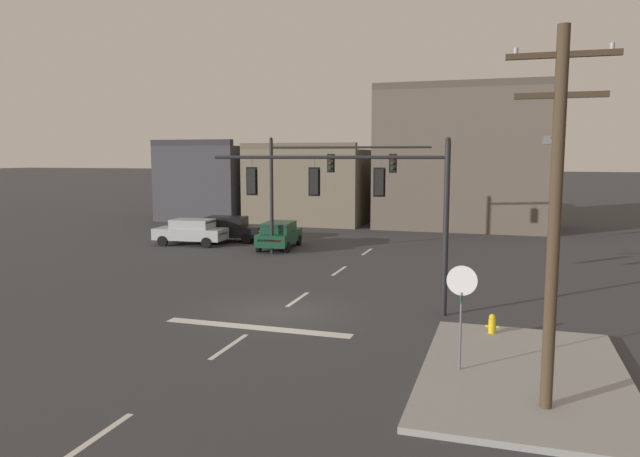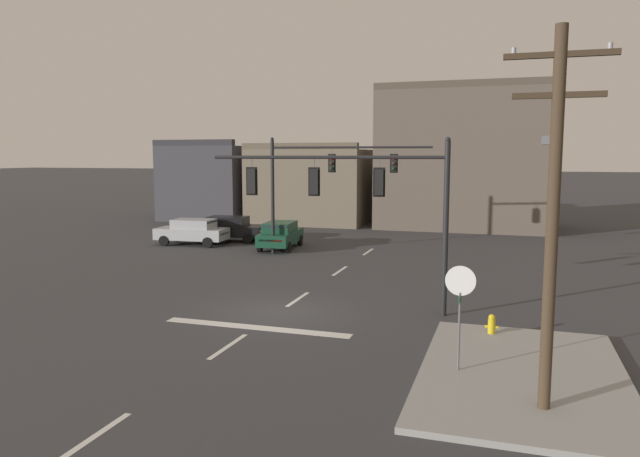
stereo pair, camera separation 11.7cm
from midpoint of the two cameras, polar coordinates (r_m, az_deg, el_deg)
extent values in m
plane|color=#353538|center=(21.44, -3.82, -8.01)|extent=(400.00, 400.00, 0.00)
cube|color=gray|center=(16.21, 19.05, -13.14)|extent=(5.00, 8.00, 0.15)
cube|color=silver|center=(19.67, -5.98, -9.41)|extent=(6.40, 0.50, 0.01)
cube|color=silver|center=(13.22, -20.81, -18.30)|extent=(0.16, 2.40, 0.01)
cube|color=silver|center=(17.94, -8.60, -11.09)|extent=(0.16, 2.40, 0.01)
cube|color=silver|center=(23.25, -2.00, -6.79)|extent=(0.16, 2.40, 0.01)
cube|color=silver|center=(28.84, 2.04, -4.07)|extent=(0.16, 2.40, 0.01)
cube|color=silver|center=(34.56, 4.73, -2.24)|extent=(0.16, 2.40, 0.01)
cylinder|color=black|center=(20.84, 12.11, -0.12)|extent=(0.20, 0.20, 6.04)
cylinder|color=black|center=(21.00, 0.84, 6.85)|extent=(8.24, 1.11, 0.12)
sphere|color=black|center=(20.70, 12.33, 8.34)|extent=(0.18, 0.18, 0.18)
cylinder|color=#56565B|center=(20.77, 5.88, 6.16)|extent=(0.03, 0.03, 0.35)
cube|color=black|center=(20.78, 5.86, 4.44)|extent=(0.33, 0.27, 0.90)
sphere|color=red|center=(20.90, 5.90, 5.22)|extent=(0.20, 0.20, 0.20)
sphere|color=#2D2314|center=(20.91, 5.89, 4.45)|extent=(0.20, 0.20, 0.20)
sphere|color=black|center=(20.93, 5.88, 3.68)|extent=(0.20, 0.20, 0.20)
cube|color=black|center=(20.76, 5.85, 4.43)|extent=(0.42, 0.08, 1.02)
cylinder|color=#56565B|center=(21.09, -0.40, 6.21)|extent=(0.03, 0.03, 0.35)
cube|color=black|center=(21.11, -0.39, 4.51)|extent=(0.33, 0.27, 0.90)
sphere|color=red|center=(21.23, -0.33, 5.29)|extent=(0.20, 0.20, 0.20)
sphere|color=#2D2314|center=(21.24, -0.33, 4.53)|extent=(0.20, 0.20, 0.20)
sphere|color=black|center=(21.25, -0.32, 3.77)|extent=(0.20, 0.20, 0.20)
cube|color=black|center=(21.09, -0.40, 4.51)|extent=(0.42, 0.08, 1.02)
cylinder|color=#56565B|center=(21.66, -6.41, 6.19)|extent=(0.03, 0.03, 0.35)
cube|color=black|center=(21.68, -6.39, 4.54)|extent=(0.33, 0.27, 0.90)
sphere|color=red|center=(21.79, -6.30, 5.29)|extent=(0.20, 0.20, 0.20)
sphere|color=#2D2314|center=(21.80, -6.29, 4.55)|extent=(0.20, 0.20, 0.20)
sphere|color=black|center=(21.81, -6.28, 3.81)|extent=(0.20, 0.20, 0.20)
cube|color=black|center=(21.66, -6.40, 4.53)|extent=(0.42, 0.08, 1.02)
cylinder|color=black|center=(33.68, -4.46, 3.01)|extent=(0.20, 0.20, 6.42)
cylinder|color=black|center=(32.66, 3.03, 7.78)|extent=(8.79, 1.06, 0.12)
sphere|color=black|center=(33.61, -4.52, 8.56)|extent=(0.18, 0.18, 0.18)
cylinder|color=#56565B|center=(32.83, 1.25, 7.37)|extent=(0.03, 0.03, 0.35)
cube|color=black|center=(32.83, 1.25, 6.28)|extent=(0.32, 0.27, 0.90)
sphere|color=red|center=(32.70, 1.21, 6.77)|extent=(0.20, 0.20, 0.20)
sphere|color=#2D2314|center=(32.70, 1.21, 6.28)|extent=(0.20, 0.20, 0.20)
sphere|color=black|center=(32.70, 1.20, 5.79)|extent=(0.20, 0.20, 0.20)
cube|color=black|center=(32.85, 1.25, 6.28)|extent=(0.42, 0.07, 1.02)
cylinder|color=#56565B|center=(32.39, 7.22, 7.33)|extent=(0.03, 0.03, 0.35)
cube|color=black|center=(32.39, 7.20, 6.22)|extent=(0.32, 0.27, 0.90)
sphere|color=red|center=(32.26, 7.19, 6.72)|extent=(0.20, 0.20, 0.20)
sphere|color=#2D2314|center=(32.26, 7.18, 6.22)|extent=(0.20, 0.20, 0.20)
sphere|color=black|center=(32.27, 7.18, 5.72)|extent=(0.20, 0.20, 0.20)
cube|color=black|center=(32.41, 7.20, 6.22)|extent=(0.42, 0.07, 1.02)
cylinder|color=#56565B|center=(15.63, 13.39, -9.83)|extent=(0.06, 0.06, 2.15)
cylinder|color=white|center=(15.29, 13.54, -4.90)|extent=(0.76, 0.03, 0.76)
cylinder|color=#B21414|center=(15.31, 13.55, -4.89)|extent=(0.68, 0.03, 0.68)
cube|color=#19592D|center=(15.39, 13.49, -6.54)|extent=(0.02, 0.64, 0.16)
cube|color=black|center=(39.00, -8.51, -0.20)|extent=(4.58, 2.29, 0.70)
cube|color=black|center=(38.98, -8.74, 0.73)|extent=(2.63, 1.87, 0.56)
cube|color=#2D3842|center=(38.73, -7.67, 0.67)|extent=(0.42, 1.54, 0.47)
cube|color=#2D3842|center=(39.39, -10.34, 0.73)|extent=(0.39, 1.53, 0.46)
cylinder|color=black|center=(39.39, -6.10, -0.65)|extent=(0.66, 0.29, 0.64)
cylinder|color=black|center=(37.78, -6.87, -0.98)|extent=(0.66, 0.29, 0.64)
cylinder|color=black|center=(40.34, -10.04, -0.53)|extent=(0.66, 0.29, 0.64)
cylinder|color=black|center=(38.78, -10.95, -0.86)|extent=(0.66, 0.29, 0.64)
sphere|color=silver|center=(38.86, -5.20, -0.10)|extent=(0.16, 0.16, 0.16)
sphere|color=silver|center=(37.77, -5.70, -0.31)|extent=(0.16, 0.16, 0.16)
cube|color=maroon|center=(39.78, -11.47, 0.00)|extent=(0.19, 1.36, 0.12)
cube|color=#143D28|center=(35.63, -3.70, -0.82)|extent=(2.27, 4.57, 0.70)
cube|color=#143D28|center=(35.40, -3.77, 0.16)|extent=(1.86, 2.62, 0.56)
cube|color=#2D3842|center=(36.14, -3.46, 0.27)|extent=(1.54, 0.41, 0.47)
cube|color=#2D3842|center=(34.28, -4.29, -0.10)|extent=(1.53, 0.38, 0.46)
cylinder|color=black|center=(37.29, -4.38, -1.06)|extent=(0.29, 0.66, 0.64)
cylinder|color=black|center=(36.86, -1.83, -1.14)|extent=(0.29, 0.66, 0.64)
cylinder|color=black|center=(34.53, -5.69, -1.72)|extent=(0.29, 0.66, 0.64)
cylinder|color=black|center=(34.08, -2.96, -1.82)|extent=(0.29, 0.66, 0.64)
sphere|color=silver|center=(37.85, -3.68, -0.28)|extent=(0.16, 0.16, 0.16)
sphere|color=silver|center=(37.57, -1.99, -0.32)|extent=(0.16, 0.16, 0.16)
cube|color=maroon|center=(33.54, -4.68, -1.18)|extent=(1.36, 0.19, 0.12)
cube|color=#9EA0A5|center=(37.88, -12.11, -0.49)|extent=(4.52, 2.11, 0.70)
cube|color=#9EA0A5|center=(37.74, -11.93, 0.45)|extent=(2.57, 1.77, 0.56)
cube|color=#2D3842|center=(38.08, -12.97, 0.45)|extent=(0.36, 1.53, 0.47)
cube|color=#2D3842|center=(37.26, -10.31, 0.37)|extent=(0.32, 1.53, 0.46)
cylinder|color=black|center=(37.84, -14.64, -1.15)|extent=(0.65, 0.27, 0.64)
cylinder|color=black|center=(39.33, -13.47, -0.81)|extent=(0.65, 0.27, 0.64)
cylinder|color=black|center=(36.56, -10.62, -1.32)|extent=(0.65, 0.27, 0.64)
cylinder|color=black|center=(38.10, -9.57, -0.97)|extent=(0.65, 0.27, 0.64)
sphere|color=silver|center=(38.37, -15.42, -0.42)|extent=(0.16, 0.16, 0.16)
sphere|color=silver|center=(39.37, -14.61, -0.21)|extent=(0.16, 0.16, 0.16)
cube|color=maroon|center=(36.98, -9.07, -0.48)|extent=(0.14, 1.37, 0.12)
cylinder|color=#423323|center=(13.28, 21.62, 0.16)|extent=(0.26, 0.26, 8.17)
cube|color=#382B1E|center=(13.35, 22.32, 15.19)|extent=(2.20, 0.12, 0.12)
cube|color=#382B1E|center=(13.25, 22.15, 11.77)|extent=(1.80, 0.12, 0.12)
cylinder|color=#56565B|center=(14.32, 21.67, 8.28)|extent=(0.08, 2.25, 0.08)
cube|color=slate|center=(15.44, 21.38, 7.87)|extent=(0.36, 0.64, 0.20)
cylinder|color=gray|center=(13.33, 18.33, 15.88)|extent=(0.10, 0.10, 0.12)
cylinder|color=gray|center=(13.46, 26.30, 15.44)|extent=(0.10, 0.10, 0.12)
cylinder|color=gold|center=(19.15, 16.29, -9.12)|extent=(0.22, 0.22, 0.55)
cylinder|color=gold|center=(19.22, 16.26, -9.91)|extent=(0.30, 0.30, 0.10)
sphere|color=gold|center=(19.06, 16.32, -8.18)|extent=(0.20, 0.20, 0.20)
cylinder|color=gold|center=(19.14, 15.84, -9.02)|extent=(0.10, 0.08, 0.08)
cylinder|color=gold|center=(19.14, 16.75, -9.06)|extent=(0.10, 0.08, 0.08)
cube|color=#38383D|center=(53.84, -9.72, 4.39)|extent=(7.27, 8.93, 6.33)
cube|color=#2B2B30|center=(50.13, -12.01, 8.05)|extent=(7.27, 0.60, 0.50)
cube|color=#665B4C|center=(51.53, 0.11, 4.20)|extent=(9.40, 11.56, 6.01)
cube|color=brown|center=(46.28, -1.97, 7.90)|extent=(9.40, 0.60, 0.50)
cube|color=brown|center=(47.54, 13.88, 6.33)|extent=(12.84, 8.32, 10.28)
cube|color=#493F35|center=(43.97, 13.74, 13.34)|extent=(12.84, 0.60, 0.50)
camera|label=1|loc=(0.06, -89.85, 0.02)|focal=33.37mm
camera|label=2|loc=(0.06, 90.15, -0.02)|focal=33.37mm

